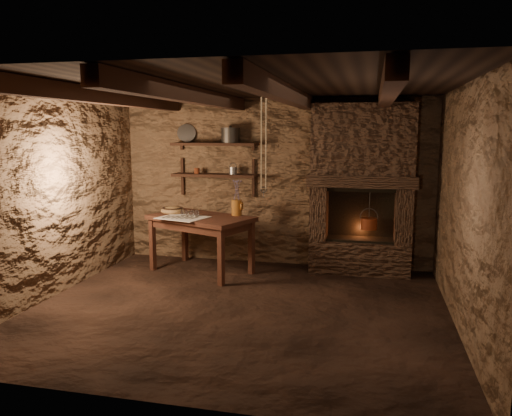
% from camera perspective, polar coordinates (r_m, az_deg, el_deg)
% --- Properties ---
extents(floor, '(4.50, 4.50, 0.00)m').
position_cam_1_polar(floor, '(5.61, -1.97, -11.41)').
color(floor, black).
rests_on(floor, ground).
extents(back_wall, '(4.50, 0.04, 2.40)m').
position_cam_1_polar(back_wall, '(7.26, 2.07, 2.95)').
color(back_wall, brown).
rests_on(back_wall, floor).
extents(front_wall, '(4.50, 0.04, 2.40)m').
position_cam_1_polar(front_wall, '(3.46, -10.70, -3.71)').
color(front_wall, brown).
rests_on(front_wall, floor).
extents(left_wall, '(0.04, 4.00, 2.40)m').
position_cam_1_polar(left_wall, '(6.29, -22.26, 1.39)').
color(left_wall, brown).
rests_on(left_wall, floor).
extents(right_wall, '(0.04, 4.00, 2.40)m').
position_cam_1_polar(right_wall, '(5.21, 22.59, -0.03)').
color(right_wall, brown).
rests_on(right_wall, floor).
extents(ceiling, '(4.50, 4.00, 0.04)m').
position_cam_1_polar(ceiling, '(5.29, -2.11, 13.80)').
color(ceiling, black).
rests_on(ceiling, back_wall).
extents(beam_far_left, '(0.14, 3.95, 0.16)m').
position_cam_1_polar(beam_far_left, '(5.85, -16.76, 12.07)').
color(beam_far_left, black).
rests_on(beam_far_left, ceiling).
extents(beam_mid_left, '(0.14, 3.95, 0.16)m').
position_cam_1_polar(beam_mid_left, '(5.43, -7.33, 12.65)').
color(beam_mid_left, black).
rests_on(beam_mid_left, ceiling).
extents(beam_mid_right, '(0.14, 3.95, 0.16)m').
position_cam_1_polar(beam_mid_right, '(5.17, 3.39, 12.90)').
color(beam_mid_right, black).
rests_on(beam_mid_right, ceiling).
extents(beam_far_right, '(0.14, 3.95, 0.16)m').
position_cam_1_polar(beam_far_right, '(5.10, 14.81, 12.68)').
color(beam_far_right, black).
rests_on(beam_far_right, ceiling).
extents(shelf_lower, '(1.25, 0.30, 0.04)m').
position_cam_1_polar(shelf_lower, '(7.30, -4.74, 3.75)').
color(shelf_lower, black).
rests_on(shelf_lower, back_wall).
extents(shelf_upper, '(1.25, 0.30, 0.04)m').
position_cam_1_polar(shelf_upper, '(7.28, -4.78, 7.29)').
color(shelf_upper, black).
rests_on(shelf_upper, back_wall).
extents(hearth, '(1.43, 0.51, 2.30)m').
position_cam_1_polar(hearth, '(6.89, 11.97, 2.68)').
color(hearth, '#3C281E').
rests_on(hearth, floor).
extents(work_table, '(1.58, 1.26, 0.79)m').
position_cam_1_polar(work_table, '(6.93, -6.27, -3.88)').
color(work_table, '#381C13').
rests_on(work_table, floor).
extents(linen_cloth, '(0.72, 0.64, 0.01)m').
position_cam_1_polar(linen_cloth, '(6.74, -8.35, -1.08)').
color(linen_cloth, beige).
rests_on(linen_cloth, work_table).
extents(pewter_cutlery_row, '(0.54, 0.33, 0.01)m').
position_cam_1_polar(pewter_cutlery_row, '(6.73, -8.41, -1.03)').
color(pewter_cutlery_row, gray).
rests_on(pewter_cutlery_row, linen_cloth).
extents(drinking_glasses, '(0.20, 0.06, 0.08)m').
position_cam_1_polar(drinking_glasses, '(6.84, -7.85, -0.57)').
color(drinking_glasses, silver).
rests_on(drinking_glasses, linen_cloth).
extents(stoneware_jug, '(0.18, 0.18, 0.50)m').
position_cam_1_polar(stoneware_jug, '(6.85, -2.20, 0.92)').
color(stoneware_jug, '#A55F1F').
rests_on(stoneware_jug, work_table).
extents(wooden_bowl, '(0.43, 0.43, 0.12)m').
position_cam_1_polar(wooden_bowl, '(7.13, -9.52, -0.30)').
color(wooden_bowl, olive).
rests_on(wooden_bowl, work_table).
extents(iron_stockpot, '(0.34, 0.34, 0.20)m').
position_cam_1_polar(iron_stockpot, '(7.20, -2.94, 8.23)').
color(iron_stockpot, '#292724').
rests_on(iron_stockpot, shelf_upper).
extents(tin_pan, '(0.30, 0.20, 0.27)m').
position_cam_1_polar(tin_pan, '(7.52, -7.94, 8.47)').
color(tin_pan, '#A09F9A').
rests_on(tin_pan, shelf_upper).
extents(small_kettle, '(0.17, 0.13, 0.16)m').
position_cam_1_polar(small_kettle, '(7.22, -2.64, 4.29)').
color(small_kettle, '#A09F9A').
rests_on(small_kettle, shelf_lower).
extents(rusty_tin, '(0.11, 0.11, 0.08)m').
position_cam_1_polar(rusty_tin, '(7.38, -6.77, 4.25)').
color(rusty_tin, '#5E2412').
rests_on(rusty_tin, shelf_lower).
extents(red_pot, '(0.24, 0.22, 0.54)m').
position_cam_1_polar(red_pot, '(6.92, 12.78, -1.67)').
color(red_pot, maroon).
rests_on(red_pot, hearth).
extents(hanging_ropes, '(0.08, 0.08, 1.20)m').
position_cam_1_polar(hanging_ropes, '(6.28, 0.89, 7.53)').
color(hanging_ropes, beige).
rests_on(hanging_ropes, ceiling).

